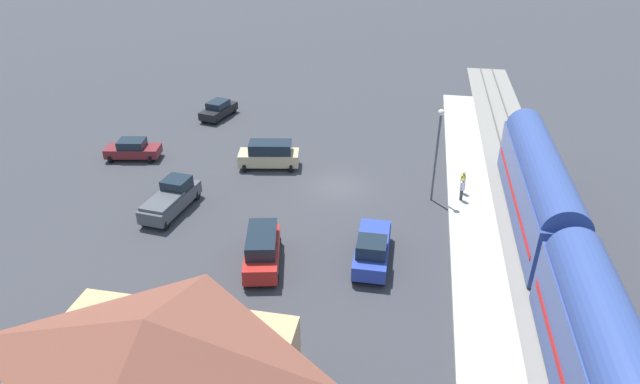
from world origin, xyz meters
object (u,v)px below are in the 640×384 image
at_px(pedestrian_on_platform, 462,188).
at_px(pedestrian_waiting_far, 463,181).
at_px(sedan_maroon, 133,149).
at_px(light_pole_near_platform, 438,144).
at_px(station_building, 154,369).
at_px(sedan_black, 218,109).
at_px(pickup_charcoal, 171,198).
at_px(pickup_blue, 372,248).
at_px(suv_red, 262,249).
at_px(suv_tan, 269,154).

bearing_deg(pedestrian_on_platform, pedestrian_waiting_far, -94.78).
xyz_separation_m(sedan_maroon, light_pole_near_platform, (-25.05, 2.48, 3.62)).
distance_m(station_building, sedan_black, 35.89).
bearing_deg(station_building, pickup_charcoal, -66.91).
relative_size(pickup_blue, suv_red, 1.04).
bearing_deg(suv_red, suv_tan, -76.34).
bearing_deg(suv_tan, suv_red, 103.66).
relative_size(pickup_charcoal, light_pole_near_platform, 0.79).
height_order(suv_tan, sedan_black, suv_tan).
height_order(pedestrian_on_platform, suv_tan, suv_tan).
xyz_separation_m(pickup_blue, pickup_charcoal, (14.56, -3.41, 0.00)).
bearing_deg(suv_red, pedestrian_waiting_far, -138.06).
relative_size(pedestrian_waiting_far, sedan_black, 0.36).
distance_m(pedestrian_waiting_far, pickup_blue, 11.05).
height_order(station_building, suv_tan, station_building).
bearing_deg(station_building, sedan_maroon, -59.74).
bearing_deg(pedestrian_on_platform, station_building, 57.84).
bearing_deg(sedan_black, station_building, 106.39).
height_order(pedestrian_waiting_far, pickup_blue, pickup_blue).
distance_m(pedestrian_on_platform, light_pole_near_platform, 3.84).
bearing_deg(station_building, pedestrian_waiting_far, -121.01).
relative_size(pedestrian_on_platform, suv_tan, 0.33).
relative_size(suv_tan, suv_red, 0.99).
xyz_separation_m(station_building, light_pole_near_platform, (-11.20, -21.27, 1.59)).
bearing_deg(suv_tan, light_pole_near_platform, 166.84).
height_order(pedestrian_on_platform, light_pole_near_platform, light_pole_near_platform).
bearing_deg(pickup_charcoal, sedan_maroon, -47.30).
distance_m(pedestrian_waiting_far, sedan_black, 26.43).
height_order(pedestrian_waiting_far, pickup_charcoal, pickup_charcoal).
relative_size(sedan_maroon, suv_red, 0.91).
distance_m(pickup_blue, suv_red, 6.65).
bearing_deg(station_building, suv_tan, -85.31).
bearing_deg(suv_tan, sedan_maroon, 2.93).
relative_size(sedan_maroon, light_pole_near_platform, 0.67).
distance_m(pedestrian_on_platform, pickup_charcoal, 20.79).
bearing_deg(light_pole_near_platform, station_building, 62.23).
bearing_deg(sedan_black, pickup_charcoal, 99.98).
xyz_separation_m(pedestrian_waiting_far, sedan_black, (23.49, -12.11, -0.40)).
bearing_deg(pickup_blue, suv_tan, -50.10).
bearing_deg(sedan_maroon, suv_tan, -177.07).
distance_m(suv_tan, suv_red, 13.44).
xyz_separation_m(pedestrian_on_platform, pickup_charcoal, (20.20, 4.90, -0.25)).
bearing_deg(sedan_black, light_pole_near_platform, 148.41).
bearing_deg(sedan_black, suv_tan, 129.00).
relative_size(pickup_charcoal, suv_red, 1.07).
bearing_deg(pedestrian_waiting_far, pickup_blue, 58.72).
bearing_deg(light_pole_near_platform, pickup_blue, 67.17).
relative_size(station_building, pedestrian_on_platform, 6.58).
height_order(pickup_blue, light_pole_near_platform, light_pole_near_platform).
xyz_separation_m(suv_tan, sedan_maroon, (11.85, 0.61, -0.27)).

